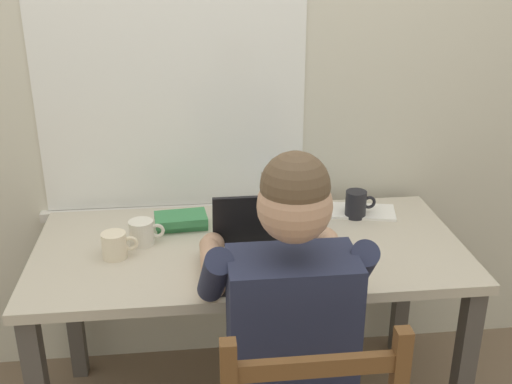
{
  "coord_description": "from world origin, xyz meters",
  "views": [
    {
      "loc": [
        -0.19,
        -1.93,
        1.73
      ],
      "look_at": [
        0.02,
        -0.05,
        0.95
      ],
      "focal_mm": 43.72,
      "sensor_mm": 36.0,
      "label": 1
    }
  ],
  "objects_px": {
    "seated_person": "(285,325)",
    "book_stack_main": "(293,217)",
    "coffee_mug_spare": "(142,232)",
    "coffee_mug_dark": "(356,204)",
    "desk": "(249,269)",
    "book_stack_side": "(181,220)",
    "coffee_mug_white": "(115,245)",
    "laptop": "(265,251)",
    "computer_mouse": "(351,266)"
  },
  "relations": [
    {
      "from": "computer_mouse",
      "to": "coffee_mug_spare",
      "type": "distance_m",
      "value": 0.73
    },
    {
      "from": "coffee_mug_dark",
      "to": "book_stack_side",
      "type": "xyz_separation_m",
      "value": [
        -0.66,
        -0.02,
        -0.03
      ]
    },
    {
      "from": "seated_person",
      "to": "book_stack_main",
      "type": "distance_m",
      "value": 0.58
    },
    {
      "from": "seated_person",
      "to": "book_stack_main",
      "type": "height_order",
      "value": "seated_person"
    },
    {
      "from": "seated_person",
      "to": "book_stack_side",
      "type": "distance_m",
      "value": 0.68
    },
    {
      "from": "laptop",
      "to": "book_stack_side",
      "type": "distance_m",
      "value": 0.42
    },
    {
      "from": "laptop",
      "to": "coffee_mug_spare",
      "type": "xyz_separation_m",
      "value": [
        -0.41,
        0.2,
        -0.01
      ]
    },
    {
      "from": "coffee_mug_dark",
      "to": "coffee_mug_spare",
      "type": "height_order",
      "value": "coffee_mug_dark"
    },
    {
      "from": "coffee_mug_white",
      "to": "computer_mouse",
      "type": "bearing_deg",
      "value": -13.29
    },
    {
      "from": "seated_person",
      "to": "coffee_mug_spare",
      "type": "bearing_deg",
      "value": 131.67
    },
    {
      "from": "desk",
      "to": "computer_mouse",
      "type": "relative_size",
      "value": 14.86
    },
    {
      "from": "book_stack_side",
      "to": "computer_mouse",
      "type": "bearing_deg",
      "value": -35.89
    },
    {
      "from": "desk",
      "to": "laptop",
      "type": "relative_size",
      "value": 4.5
    },
    {
      "from": "computer_mouse",
      "to": "book_stack_side",
      "type": "bearing_deg",
      "value": 144.11
    },
    {
      "from": "desk",
      "to": "coffee_mug_spare",
      "type": "distance_m",
      "value": 0.4
    },
    {
      "from": "laptop",
      "to": "book_stack_side",
      "type": "height_order",
      "value": "laptop"
    },
    {
      "from": "coffee_mug_dark",
      "to": "coffee_mug_spare",
      "type": "distance_m",
      "value": 0.81
    },
    {
      "from": "seated_person",
      "to": "coffee_mug_spare",
      "type": "relative_size",
      "value": 10.14
    },
    {
      "from": "computer_mouse",
      "to": "coffee_mug_white",
      "type": "bearing_deg",
      "value": 166.71
    },
    {
      "from": "computer_mouse",
      "to": "coffee_mug_dark",
      "type": "relative_size",
      "value": 0.85
    },
    {
      "from": "coffee_mug_white",
      "to": "desk",
      "type": "bearing_deg",
      "value": 4.8
    },
    {
      "from": "seated_person",
      "to": "coffee_mug_spare",
      "type": "xyz_separation_m",
      "value": [
        -0.43,
        0.48,
        0.08
      ]
    },
    {
      "from": "coffee_mug_spare",
      "to": "book_stack_main",
      "type": "distance_m",
      "value": 0.55
    },
    {
      "from": "desk",
      "to": "book_stack_side",
      "type": "bearing_deg",
      "value": 143.51
    },
    {
      "from": "coffee_mug_spare",
      "to": "coffee_mug_dark",
      "type": "bearing_deg",
      "value": 9.85
    },
    {
      "from": "seated_person",
      "to": "book_stack_main",
      "type": "bearing_deg",
      "value": 78.42
    },
    {
      "from": "coffee_mug_white",
      "to": "book_stack_main",
      "type": "relative_size",
      "value": 0.67
    },
    {
      "from": "seated_person",
      "to": "book_stack_main",
      "type": "xyz_separation_m",
      "value": [
        0.11,
        0.56,
        0.08
      ]
    },
    {
      "from": "desk",
      "to": "book_stack_side",
      "type": "relative_size",
      "value": 7.5
    },
    {
      "from": "seated_person",
      "to": "coffee_mug_white",
      "type": "relative_size",
      "value": 10.35
    },
    {
      "from": "computer_mouse",
      "to": "book_stack_main",
      "type": "bearing_deg",
      "value": 110.71
    },
    {
      "from": "seated_person",
      "to": "laptop",
      "type": "height_order",
      "value": "seated_person"
    },
    {
      "from": "coffee_mug_dark",
      "to": "coffee_mug_spare",
      "type": "relative_size",
      "value": 0.95
    },
    {
      "from": "desk",
      "to": "coffee_mug_dark",
      "type": "height_order",
      "value": "coffee_mug_dark"
    },
    {
      "from": "book_stack_main",
      "to": "book_stack_side",
      "type": "bearing_deg",
      "value": 173.88
    },
    {
      "from": "seated_person",
      "to": "book_stack_side",
      "type": "relative_size",
      "value": 6.32
    },
    {
      "from": "coffee_mug_dark",
      "to": "laptop",
      "type": "bearing_deg",
      "value": -138.97
    },
    {
      "from": "coffee_mug_dark",
      "to": "desk",
      "type": "bearing_deg",
      "value": -156.22
    },
    {
      "from": "book_stack_side",
      "to": "coffee_mug_dark",
      "type": "bearing_deg",
      "value": 1.36
    },
    {
      "from": "seated_person",
      "to": "coffee_mug_dark",
      "type": "relative_size",
      "value": 10.63
    },
    {
      "from": "desk",
      "to": "coffee_mug_white",
      "type": "bearing_deg",
      "value": -175.2
    },
    {
      "from": "coffee_mug_dark",
      "to": "coffee_mug_white",
      "type": "bearing_deg",
      "value": -165.56
    },
    {
      "from": "seated_person",
      "to": "computer_mouse",
      "type": "xyz_separation_m",
      "value": [
        0.25,
        0.21,
        0.06
      ]
    },
    {
      "from": "coffee_mug_spare",
      "to": "book_stack_main",
      "type": "relative_size",
      "value": 0.68
    },
    {
      "from": "desk",
      "to": "book_stack_side",
      "type": "distance_m",
      "value": 0.32
    },
    {
      "from": "computer_mouse",
      "to": "book_stack_side",
      "type": "relative_size",
      "value": 0.5
    },
    {
      "from": "coffee_mug_white",
      "to": "coffee_mug_spare",
      "type": "bearing_deg",
      "value": 46.51
    },
    {
      "from": "book_stack_main",
      "to": "book_stack_side",
      "type": "xyz_separation_m",
      "value": [
        -0.41,
        0.04,
        -0.01
      ]
    },
    {
      "from": "coffee_mug_spare",
      "to": "book_stack_main",
      "type": "xyz_separation_m",
      "value": [
        0.54,
        0.08,
        -0.0
      ]
    },
    {
      "from": "laptop",
      "to": "computer_mouse",
      "type": "height_order",
      "value": "laptop"
    }
  ]
}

